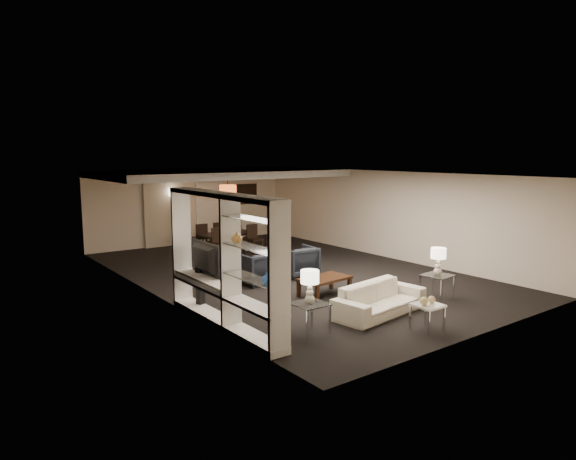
# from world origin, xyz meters

# --- Properties ---
(floor) EXTENTS (11.00, 11.00, 0.00)m
(floor) POSITION_xyz_m (0.00, 0.00, 0.00)
(floor) COLOR black
(floor) RESTS_ON ground
(ceiling) EXTENTS (7.00, 11.00, 0.02)m
(ceiling) POSITION_xyz_m (0.00, 0.00, 2.50)
(ceiling) COLOR silver
(ceiling) RESTS_ON ground
(wall_back) EXTENTS (7.00, 0.02, 2.50)m
(wall_back) POSITION_xyz_m (0.00, 5.50, 1.25)
(wall_back) COLOR beige
(wall_back) RESTS_ON ground
(wall_front) EXTENTS (7.00, 0.02, 2.50)m
(wall_front) POSITION_xyz_m (0.00, -5.50, 1.25)
(wall_front) COLOR beige
(wall_front) RESTS_ON ground
(wall_left) EXTENTS (0.02, 11.00, 2.50)m
(wall_left) POSITION_xyz_m (-3.50, 0.00, 1.25)
(wall_left) COLOR beige
(wall_left) RESTS_ON ground
(wall_right) EXTENTS (0.02, 11.00, 2.50)m
(wall_right) POSITION_xyz_m (3.50, 0.00, 1.25)
(wall_right) COLOR beige
(wall_right) RESTS_ON ground
(ceiling_soffit) EXTENTS (7.00, 4.00, 0.20)m
(ceiling_soffit) POSITION_xyz_m (0.00, 3.50, 2.40)
(ceiling_soffit) COLOR silver
(ceiling_soffit) RESTS_ON ceiling
(curtains) EXTENTS (1.50, 0.12, 2.40)m
(curtains) POSITION_xyz_m (-0.90, 5.42, 1.20)
(curtains) COLOR beige
(curtains) RESTS_ON wall_back
(door) EXTENTS (0.90, 0.05, 2.10)m
(door) POSITION_xyz_m (0.70, 5.47, 1.05)
(door) COLOR silver
(door) RESTS_ON wall_back
(painting) EXTENTS (0.95, 0.04, 0.65)m
(painting) POSITION_xyz_m (2.10, 5.46, 1.55)
(painting) COLOR #142D38
(painting) RESTS_ON wall_back
(media_unit) EXTENTS (0.38, 3.40, 2.35)m
(media_unit) POSITION_xyz_m (-3.31, -2.60, 1.18)
(media_unit) COLOR white
(media_unit) RESTS_ON wall_left
(pendant_light) EXTENTS (0.52, 0.52, 0.24)m
(pendant_light) POSITION_xyz_m (0.30, 3.50, 1.92)
(pendant_light) COLOR #D8591E
(pendant_light) RESTS_ON ceiling_soffit
(sofa) EXTENTS (2.09, 1.04, 0.58)m
(sofa) POSITION_xyz_m (-0.60, -3.72, 0.29)
(sofa) COLOR beige
(sofa) RESTS_ON floor
(coffee_table) EXTENTS (1.16, 0.75, 0.39)m
(coffee_table) POSITION_xyz_m (-0.60, -2.12, 0.20)
(coffee_table) COLOR black
(coffee_table) RESTS_ON floor
(armchair_left) EXTENTS (0.81, 0.83, 0.74)m
(armchair_left) POSITION_xyz_m (-1.20, -0.42, 0.37)
(armchair_left) COLOR black
(armchair_left) RESTS_ON floor
(armchair_right) EXTENTS (0.87, 0.89, 0.74)m
(armchair_right) POSITION_xyz_m (0.00, -0.42, 0.37)
(armchair_right) COLOR black
(armchair_right) RESTS_ON floor
(side_table_left) EXTENTS (0.55, 0.55, 0.51)m
(side_table_left) POSITION_xyz_m (-2.30, -3.72, 0.26)
(side_table_left) COLOR white
(side_table_left) RESTS_ON floor
(side_table_right) EXTENTS (0.60, 0.60, 0.51)m
(side_table_right) POSITION_xyz_m (1.10, -3.72, 0.26)
(side_table_right) COLOR silver
(side_table_right) RESTS_ON floor
(table_lamp_left) EXTENTS (0.32, 0.32, 0.57)m
(table_lamp_left) POSITION_xyz_m (-2.30, -3.72, 0.80)
(table_lamp_left) COLOR beige
(table_lamp_left) RESTS_ON side_table_left
(table_lamp_right) EXTENTS (0.34, 0.34, 0.57)m
(table_lamp_right) POSITION_xyz_m (1.10, -3.72, 0.80)
(table_lamp_right) COLOR beige
(table_lamp_right) RESTS_ON side_table_right
(marble_table) EXTENTS (0.47, 0.47, 0.46)m
(marble_table) POSITION_xyz_m (-0.60, -4.82, 0.23)
(marble_table) COLOR white
(marble_table) RESTS_ON floor
(gold_gourd_a) EXTENTS (0.15, 0.15, 0.15)m
(gold_gourd_a) POSITION_xyz_m (-0.70, -4.82, 0.53)
(gold_gourd_a) COLOR tan
(gold_gourd_a) RESTS_ON marble_table
(gold_gourd_b) EXTENTS (0.13, 0.13, 0.13)m
(gold_gourd_b) POSITION_xyz_m (-0.50, -4.82, 0.52)
(gold_gourd_b) COLOR #DCAD74
(gold_gourd_b) RESTS_ON marble_table
(television) EXTENTS (1.07, 0.14, 0.61)m
(television) POSITION_xyz_m (-3.28, -1.68, 1.06)
(television) COLOR black
(television) RESTS_ON media_unit
(vase_blue) EXTENTS (0.16, 0.16, 0.17)m
(vase_blue) POSITION_xyz_m (-3.31, -3.93, 1.14)
(vase_blue) COLOR #2953B1
(vase_blue) RESTS_ON media_unit
(vase_amber) EXTENTS (0.18, 0.18, 0.19)m
(vase_amber) POSITION_xyz_m (-3.31, -3.07, 1.65)
(vase_amber) COLOR gold
(vase_amber) RESTS_ON media_unit
(floor_speaker) EXTENTS (0.16, 0.16, 1.15)m
(floor_speaker) POSITION_xyz_m (-3.20, -1.47, 0.57)
(floor_speaker) COLOR black
(floor_speaker) RESTS_ON floor
(dining_table) EXTENTS (1.67, 0.97, 0.58)m
(dining_table) POSITION_xyz_m (0.18, 3.38, 0.29)
(dining_table) COLOR black
(dining_table) RESTS_ON floor
(chair_nl) EXTENTS (0.41, 0.41, 0.86)m
(chair_nl) POSITION_xyz_m (-0.42, 2.73, 0.43)
(chair_nl) COLOR black
(chair_nl) RESTS_ON floor
(chair_nm) EXTENTS (0.44, 0.44, 0.86)m
(chair_nm) POSITION_xyz_m (0.18, 2.73, 0.43)
(chair_nm) COLOR black
(chair_nm) RESTS_ON floor
(chair_nr) EXTENTS (0.41, 0.41, 0.86)m
(chair_nr) POSITION_xyz_m (0.78, 2.73, 0.43)
(chair_nr) COLOR black
(chair_nr) RESTS_ON floor
(chair_fl) EXTENTS (0.44, 0.44, 0.86)m
(chair_fl) POSITION_xyz_m (-0.42, 4.03, 0.43)
(chair_fl) COLOR black
(chair_fl) RESTS_ON floor
(chair_fm) EXTENTS (0.44, 0.44, 0.86)m
(chair_fm) POSITION_xyz_m (0.18, 4.03, 0.43)
(chair_fm) COLOR black
(chair_fm) RESTS_ON floor
(chair_fr) EXTENTS (0.40, 0.40, 0.86)m
(chair_fr) POSITION_xyz_m (0.78, 4.03, 0.43)
(chair_fr) COLOR black
(chair_fr) RESTS_ON floor
(floor_lamp) EXTENTS (0.36, 0.36, 1.89)m
(floor_lamp) POSITION_xyz_m (-0.75, 5.20, 0.95)
(floor_lamp) COLOR black
(floor_lamp) RESTS_ON floor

